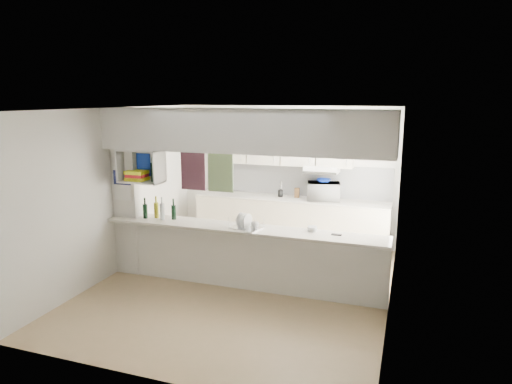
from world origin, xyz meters
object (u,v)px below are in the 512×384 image
at_px(bowl, 324,181).
at_px(wine_bottles, 159,211).
at_px(dish_rack, 246,222).
at_px(microwave, 324,191).

distance_m(bowl, wine_bottles, 3.03).
bearing_deg(wine_bottles, dish_rack, -2.41).
distance_m(microwave, bowl, 0.19).
bearing_deg(bowl, microwave, -73.86).
relative_size(microwave, dish_rack, 1.18).
xyz_separation_m(dish_rack, wine_bottles, (-1.44, 0.06, 0.04)).
height_order(dish_rack, wine_bottles, wine_bottles).
distance_m(microwave, wine_bottles, 3.01).
distance_m(microwave, dish_rack, 2.29).
relative_size(microwave, wine_bottles, 1.12).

